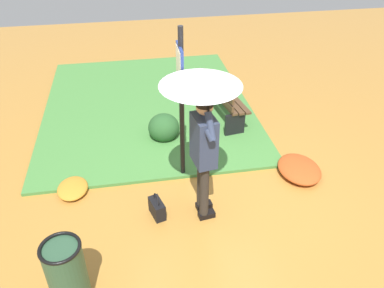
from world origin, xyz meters
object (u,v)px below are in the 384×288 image
at_px(handbag, 157,208).
at_px(trash_bin, 67,274).
at_px(person_with_umbrella, 202,110).
at_px(info_sign_post, 181,90).
at_px(park_bench, 224,99).

height_order(handbag, trash_bin, trash_bin).
distance_m(person_with_umbrella, handbag, 1.55).
distance_m(info_sign_post, park_bench, 2.15).
distance_m(handbag, trash_bin, 1.54).
xyz_separation_m(person_with_umbrella, park_bench, (2.35, -0.90, -1.15)).
relative_size(info_sign_post, handbag, 6.22).
bearing_deg(handbag, trash_bin, 137.48).
bearing_deg(handbag, info_sign_post, -30.00).
height_order(handbag, park_bench, park_bench).
relative_size(person_with_umbrella, park_bench, 1.46).
bearing_deg(handbag, park_bench, -32.26).
bearing_deg(info_sign_post, handbag, 150.00).
bearing_deg(handbag, person_with_umbrella, -87.68).
bearing_deg(trash_bin, park_bench, -35.84).
xyz_separation_m(person_with_umbrella, handbag, (-0.02, 0.60, -1.42)).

